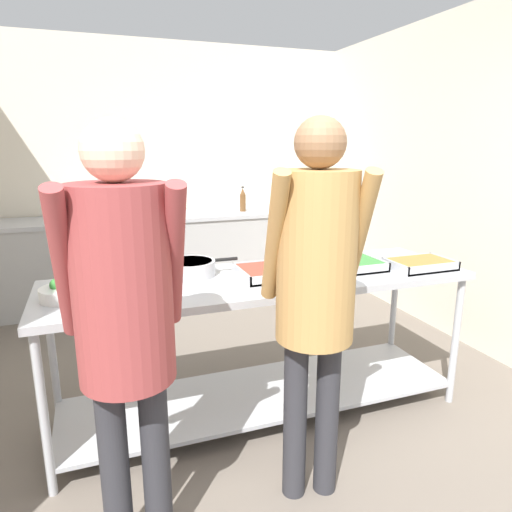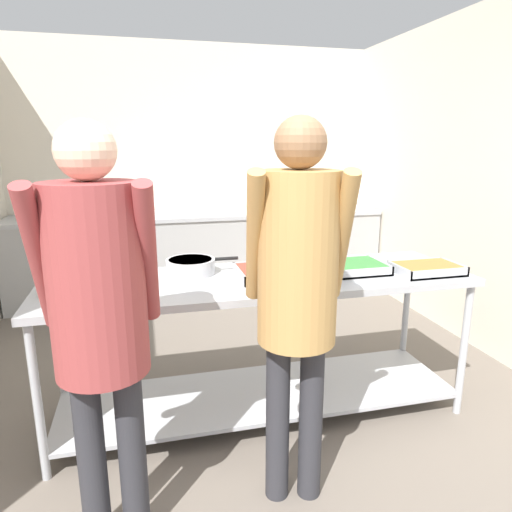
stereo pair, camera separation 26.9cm
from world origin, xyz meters
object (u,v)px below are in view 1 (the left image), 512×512
at_px(serving_tray_greens, 274,272).
at_px(water_bottle, 243,200).
at_px(serving_tray_vegetables, 420,264).
at_px(plate_stack, 124,289).
at_px(sauce_pan, 191,268).
at_px(serving_tray_roast, 344,265).
at_px(guest_serving_left, 124,306).
at_px(broccoli_bowl, 63,292).
at_px(guest_serving_right, 316,275).

bearing_deg(serving_tray_greens, water_bottle, 75.89).
bearing_deg(serving_tray_vegetables, plate_stack, 176.05).
bearing_deg(serving_tray_vegetables, sauce_pan, 166.62).
bearing_deg(plate_stack, serving_tray_roast, 0.80).
relative_size(serving_tray_vegetables, guest_serving_left, 0.22).
height_order(sauce_pan, serving_tray_roast, sauce_pan).
height_order(sauce_pan, serving_tray_greens, sauce_pan).
distance_m(broccoli_bowl, plate_stack, 0.29).
bearing_deg(sauce_pan, guest_serving_left, -115.04).
bearing_deg(serving_tray_roast, guest_serving_right, -128.95).
xyz_separation_m(plate_stack, serving_tray_vegetables, (1.75, -0.12, 0.00)).
xyz_separation_m(serving_tray_greens, serving_tray_roast, (0.46, -0.01, 0.00)).
xyz_separation_m(serving_tray_vegetables, water_bottle, (-0.32, 2.50, 0.12)).
distance_m(broccoli_bowl, serving_tray_roast, 1.59).
bearing_deg(water_bottle, sauce_pan, -115.53).
distance_m(plate_stack, guest_serving_left, 0.74).
bearing_deg(plate_stack, water_bottle, 59.01).
bearing_deg(serving_tray_greens, broccoli_bowl, -178.38).
bearing_deg(serving_tray_roast, broccoli_bowl, -179.35).
xyz_separation_m(serving_tray_roast, guest_serving_left, (-1.34, -0.74, 0.16)).
height_order(plate_stack, guest_serving_left, guest_serving_left).
distance_m(sauce_pan, serving_tray_greens, 0.48).
xyz_separation_m(serving_tray_greens, water_bottle, (0.59, 2.35, 0.12)).
relative_size(broccoli_bowl, guest_serving_left, 0.13).
bearing_deg(serving_tray_roast, serving_tray_vegetables, -17.23).
height_order(serving_tray_roast, serving_tray_vegetables, same).
xyz_separation_m(plate_stack, sauce_pan, (0.39, 0.20, 0.02)).
distance_m(sauce_pan, guest_serving_left, 1.03).
bearing_deg(guest_serving_left, sauce_pan, 64.96).
relative_size(serving_tray_vegetables, water_bottle, 1.42).
distance_m(broccoli_bowl, guest_serving_right, 1.24).
bearing_deg(water_bottle, serving_tray_roast, -93.16).
bearing_deg(broccoli_bowl, serving_tray_greens, 1.62).
bearing_deg(plate_stack, serving_tray_greens, 2.19).
bearing_deg(guest_serving_right, serving_tray_greens, 82.45).
xyz_separation_m(broccoli_bowl, guest_serving_right, (1.03, -0.66, 0.16)).
distance_m(broccoli_bowl, guest_serving_left, 0.78).
xyz_separation_m(serving_tray_greens, serving_tray_vegetables, (0.91, -0.15, -0.00)).
bearing_deg(sauce_pan, plate_stack, -152.53).
relative_size(plate_stack, serving_tray_vegetables, 0.73).
distance_m(serving_tray_vegetables, guest_serving_right, 1.15).
bearing_deg(serving_tray_roast, guest_serving_left, -151.08).
distance_m(serving_tray_greens, water_bottle, 2.42).
relative_size(broccoli_bowl, serving_tray_vegetables, 0.60).
xyz_separation_m(broccoli_bowl, serving_tray_roast, (1.59, 0.02, -0.02)).
bearing_deg(broccoli_bowl, sauce_pan, 16.63).
relative_size(serving_tray_vegetables, guest_serving_right, 0.22).
relative_size(broccoli_bowl, sauce_pan, 0.53).
distance_m(serving_tray_greens, guest_serving_left, 1.17).
xyz_separation_m(sauce_pan, serving_tray_greens, (0.45, -0.17, -0.02)).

